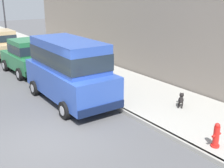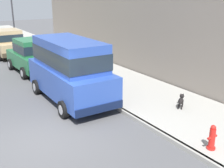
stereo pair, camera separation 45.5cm
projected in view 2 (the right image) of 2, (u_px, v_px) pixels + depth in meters
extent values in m
plane|color=#4C4C4F|center=(43.00, 139.00, 8.61)|extent=(80.00, 80.00, 0.00)
cube|color=gray|center=(128.00, 114.00, 10.24)|extent=(0.16, 64.00, 0.14)
cube|color=#99968E|center=(165.00, 104.00, 11.16)|extent=(3.60, 64.00, 0.14)
cube|color=#28479E|center=(70.00, 80.00, 11.53)|extent=(1.94, 4.82, 1.10)
cube|color=#28479E|center=(69.00, 53.00, 11.19)|extent=(1.70, 3.81, 1.10)
cube|color=#19232D|center=(69.00, 55.00, 11.21)|extent=(1.74, 3.85, 0.61)
cube|color=#0E1837|center=(50.00, 76.00, 13.54)|extent=(1.86, 0.21, 0.28)
cube|color=#0E1837|center=(99.00, 108.00, 9.76)|extent=(1.86, 0.21, 0.28)
cylinder|color=black|center=(37.00, 87.00, 12.41)|extent=(0.23, 0.64, 0.64)
cylinder|color=#9E9EA3|center=(37.00, 87.00, 12.41)|extent=(0.24, 0.35, 0.35)
cylinder|color=black|center=(76.00, 80.00, 13.37)|extent=(0.23, 0.64, 0.64)
cylinder|color=#9E9EA3|center=(76.00, 80.00, 13.37)|extent=(0.24, 0.35, 0.35)
cylinder|color=black|center=(64.00, 109.00, 10.01)|extent=(0.23, 0.64, 0.64)
cylinder|color=#9E9EA3|center=(64.00, 109.00, 10.01)|extent=(0.24, 0.35, 0.35)
cylinder|color=black|center=(109.00, 99.00, 10.98)|extent=(0.23, 0.64, 0.64)
cylinder|color=#9E9EA3|center=(109.00, 99.00, 10.98)|extent=(0.24, 0.35, 0.35)
cube|color=#EAEACC|center=(37.00, 66.00, 13.09)|extent=(0.28, 0.08, 0.14)
cube|color=#EAEACC|center=(61.00, 63.00, 13.69)|extent=(0.28, 0.08, 0.14)
cube|color=#23663D|center=(32.00, 60.00, 15.77)|extent=(1.85, 3.76, 0.76)
cube|color=#23663D|center=(32.00, 46.00, 15.33)|extent=(1.58, 1.95, 0.80)
cube|color=#19232D|center=(32.00, 48.00, 15.35)|extent=(1.62, 2.00, 0.44)
cube|color=black|center=(22.00, 58.00, 17.25)|extent=(1.69, 0.26, 0.28)
cube|color=black|center=(45.00, 71.00, 14.44)|extent=(1.69, 0.26, 0.28)
cylinder|color=black|center=(11.00, 64.00, 16.31)|extent=(0.24, 0.65, 0.64)
cylinder|color=#9E9EA3|center=(11.00, 64.00, 16.31)|extent=(0.25, 0.36, 0.35)
cylinder|color=black|center=(39.00, 60.00, 17.25)|extent=(0.24, 0.65, 0.64)
cylinder|color=#9E9EA3|center=(39.00, 60.00, 17.25)|extent=(0.25, 0.36, 0.35)
cylinder|color=black|center=(24.00, 73.00, 14.52)|extent=(0.24, 0.65, 0.64)
cylinder|color=#9E9EA3|center=(24.00, 73.00, 14.52)|extent=(0.25, 0.36, 0.35)
cylinder|color=black|center=(55.00, 68.00, 15.46)|extent=(0.24, 0.65, 0.64)
cylinder|color=#9E9EA3|center=(55.00, 68.00, 15.46)|extent=(0.25, 0.36, 0.35)
cube|color=#EAEACC|center=(12.00, 53.00, 16.87)|extent=(0.28, 0.09, 0.14)
cube|color=#EAEACC|center=(30.00, 51.00, 17.45)|extent=(0.28, 0.09, 0.14)
cube|color=tan|center=(8.00, 46.00, 19.65)|extent=(1.75, 3.71, 0.76)
cube|color=tan|center=(8.00, 36.00, 19.21)|extent=(1.53, 1.91, 0.80)
cube|color=#19232D|center=(8.00, 36.00, 19.23)|extent=(1.56, 1.95, 0.44)
cube|color=#3E3527|center=(2.00, 46.00, 21.15)|extent=(1.69, 0.21, 0.28)
cube|color=#3E3527|center=(16.00, 54.00, 18.29)|extent=(1.69, 0.21, 0.28)
cylinder|color=black|center=(17.00, 48.00, 21.13)|extent=(0.22, 0.64, 0.64)
cylinder|color=#9E9EA3|center=(17.00, 48.00, 21.13)|extent=(0.24, 0.35, 0.35)
cylinder|color=black|center=(0.00, 56.00, 18.40)|extent=(0.22, 0.64, 0.64)
cylinder|color=#9E9EA3|center=(0.00, 56.00, 18.40)|extent=(0.24, 0.35, 0.35)
cylinder|color=black|center=(26.00, 53.00, 19.30)|extent=(0.22, 0.64, 0.64)
cylinder|color=#9E9EA3|center=(26.00, 53.00, 19.30)|extent=(0.24, 0.35, 0.35)
cube|color=#EAEACC|center=(9.00, 41.00, 21.35)|extent=(0.28, 0.08, 0.14)
ellipsoid|color=black|center=(181.00, 101.00, 10.52)|extent=(0.47, 0.43, 0.20)
cylinder|color=black|center=(179.00, 104.00, 10.72)|extent=(0.05, 0.05, 0.18)
cylinder|color=black|center=(183.00, 105.00, 10.68)|extent=(0.05, 0.05, 0.18)
cylinder|color=black|center=(178.00, 107.00, 10.47)|extent=(0.05, 0.05, 0.18)
cylinder|color=black|center=(182.00, 107.00, 10.43)|extent=(0.05, 0.05, 0.18)
sphere|color=black|center=(182.00, 96.00, 10.75)|extent=(0.17, 0.17, 0.17)
ellipsoid|color=black|center=(182.00, 96.00, 10.83)|extent=(0.13, 0.12, 0.06)
cone|color=black|center=(181.00, 94.00, 10.73)|extent=(0.06, 0.06, 0.07)
cone|color=black|center=(183.00, 94.00, 10.70)|extent=(0.06, 0.06, 0.07)
cylinder|color=black|center=(180.00, 102.00, 10.26)|extent=(0.12, 0.10, 0.13)
cylinder|color=red|center=(211.00, 148.00, 7.82)|extent=(0.24, 0.24, 0.06)
cylinder|color=red|center=(212.00, 138.00, 7.72)|extent=(0.17, 0.17, 0.55)
sphere|color=red|center=(213.00, 128.00, 7.62)|extent=(0.15, 0.15, 0.15)
cylinder|color=red|center=(209.00, 138.00, 7.65)|extent=(0.10, 0.07, 0.07)
cylinder|color=red|center=(215.00, 136.00, 7.78)|extent=(0.10, 0.07, 0.07)
cylinder|color=#2D2D33|center=(13.00, 19.00, 22.81)|extent=(0.12, 0.12, 4.20)
cube|color=slate|center=(121.00, 30.00, 16.56)|extent=(0.50, 20.00, 4.31)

